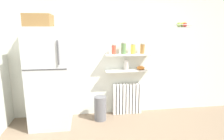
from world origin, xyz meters
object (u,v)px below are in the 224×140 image
radiator (127,99)px  refrigerator (49,75)px  storage_jar_0 (114,49)px  storage_jar_1 (124,48)px  storage_jar_2 (133,49)px  shelf_bowl (141,68)px  trash_bin (100,108)px  hanging_fruit_basket (183,25)px  vase (126,65)px  storage_jar_3 (142,49)px

radiator → refrigerator: bearing=-170.4°
storage_jar_0 → storage_jar_1: 0.20m
storage_jar_2 → shelf_bowl: bearing=0.0°
storage_jar_0 → shelf_bowl: storage_jar_0 is taller
storage_jar_0 → trash_bin: size_ratio=0.40×
refrigerator → trash_bin: refrigerator is taller
refrigerator → storage_jar_2: refrigerator is taller
shelf_bowl → hanging_fruit_basket: 1.16m
radiator → storage_jar_1: storage_jar_1 is taller
vase → hanging_fruit_basket: 1.31m
shelf_bowl → hanging_fruit_basket: hanging_fruit_basket is taller
storage_jar_3 → storage_jar_0: bearing=-180.0°
trash_bin → radiator: bearing=20.9°
trash_bin → storage_jar_1: bearing=21.6°
storage_jar_0 → hanging_fruit_basket: size_ratio=0.63×
refrigerator → vase: (1.51, 0.23, 0.11)m
shelf_bowl → trash_bin: (-0.88, -0.20, -0.77)m
storage_jar_3 → trash_bin: bearing=-167.5°
storage_jar_0 → storage_jar_3: 0.59m
radiator → storage_jar_2: storage_jar_2 is taller
storage_jar_2 → storage_jar_3: size_ratio=0.98×
trash_bin → hanging_fruit_basket: (1.50, -0.25, 1.63)m
shelf_bowl → hanging_fruit_basket: (0.62, -0.45, 0.86)m
hanging_fruit_basket → radiator: bearing=151.6°
refrigerator → hanging_fruit_basket: bearing=-5.2°
shelf_bowl → storage_jar_2: bearing=180.0°
refrigerator → storage_jar_2: 1.72m
storage_jar_0 → trash_bin: 1.22m
hanging_fruit_basket → refrigerator: bearing=174.8°
radiator → storage_jar_2: size_ratio=3.20×
storage_jar_3 → shelf_bowl: storage_jar_3 is taller
storage_jar_3 → radiator: bearing=174.2°
storage_jar_0 → storage_jar_3: size_ratio=0.93×
storage_jar_0 → shelf_bowl: size_ratio=1.20×
refrigerator → radiator: (1.55, 0.26, -0.64)m
refrigerator → vase: 1.53m
storage_jar_2 → vase: (-0.14, 0.00, -0.33)m
radiator → trash_bin: (-0.60, -0.23, -0.09)m
refrigerator → hanging_fruit_basket: 2.62m
hanging_fruit_basket → storage_jar_2: bearing=150.4°
shelf_bowl → trash_bin: shelf_bowl is taller
radiator → hanging_fruit_basket: 1.85m
radiator → storage_jar_0: storage_jar_0 is taller
storage_jar_1 → storage_jar_0: bearing=180.0°
storage_jar_3 → hanging_fruit_basket: 0.88m
storage_jar_1 → refrigerator: bearing=-170.9°
storage_jar_2 → refrigerator: bearing=-172.0°
refrigerator → shelf_bowl: refrigerator is taller
storage_jar_0 → storage_jar_1: bearing=0.0°
storage_jar_3 → hanging_fruit_basket: (0.60, -0.45, 0.46)m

